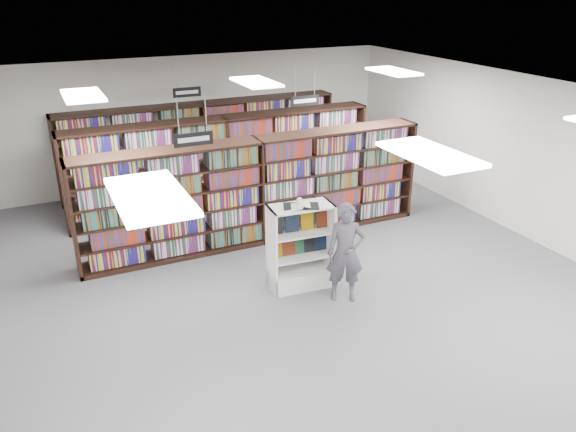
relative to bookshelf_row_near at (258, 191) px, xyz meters
name	(u,v)px	position (x,y,z in m)	size (l,w,h in m)	color
floor	(303,284)	(0.00, -2.00, -1.05)	(12.00, 12.00, 0.00)	#4A4A4F
ceiling	(305,100)	(0.00, -2.00, 2.15)	(10.00, 12.00, 0.10)	silver
wall_back	(198,120)	(0.00, 4.00, 0.55)	(10.00, 0.10, 3.20)	silver
wall_right	(531,160)	(5.00, -2.00, 0.55)	(0.10, 12.00, 3.20)	silver
bookshelf_row_near	(258,191)	(0.00, 0.00, 0.00)	(7.00, 0.60, 2.10)	black
bookshelf_row_mid	(225,163)	(0.00, 2.00, 0.00)	(7.00, 0.60, 2.10)	black
bookshelf_row_far	(203,144)	(0.00, 3.70, 0.00)	(7.00, 0.60, 2.10)	black
aisle_sign_left	(193,138)	(-1.50, -1.00, 1.48)	(0.65, 0.02, 0.80)	#B2B2B7
aisle_sign_right	(305,100)	(1.50, 1.00, 1.48)	(0.65, 0.02, 0.80)	#B2B2B7
aisle_sign_center	(187,91)	(-0.50, 3.00, 1.48)	(0.65, 0.02, 0.80)	#B2B2B7
troffer_front_left	(150,196)	(-3.00, -5.00, 2.11)	(0.60, 1.20, 0.04)	white
troffer_front_center	(430,154)	(0.00, -5.00, 2.11)	(0.60, 1.20, 0.04)	white
troffer_back_left	(83,95)	(-3.00, 0.00, 2.11)	(0.60, 1.20, 0.04)	white
troffer_back_center	(256,82)	(0.00, 0.00, 2.11)	(0.60, 1.20, 0.04)	white
troffer_back_right	(393,71)	(3.00, 0.00, 2.11)	(0.60, 1.20, 0.04)	white
endcap_display	(299,259)	(-0.06, -1.98, -0.56)	(1.10, 0.62, 1.49)	silver
open_book	(301,205)	(-0.09, -2.06, 0.47)	(0.66, 0.53, 0.13)	black
shopper	(346,253)	(0.41, -2.70, -0.21)	(0.61, 0.40, 1.68)	#524D58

